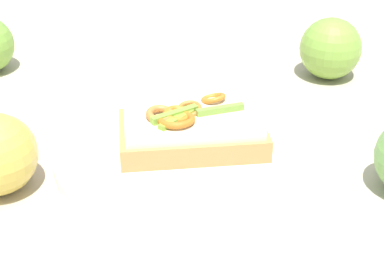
{
  "coord_description": "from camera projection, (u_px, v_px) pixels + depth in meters",
  "views": [
    {
      "loc": [
        0.24,
        0.47,
        0.33
      ],
      "look_at": [
        0.0,
        0.0,
        0.03
      ],
      "focal_mm": 54.15,
      "sensor_mm": 36.0,
      "label": 1
    }
  ],
  "objects": [
    {
      "name": "ground_plane",
      "position": [
        192.0,
        155.0,
        0.62
      ],
      "size": [
        2.0,
        2.0,
        0.0
      ],
      "primitive_type": "plane",
      "color": "#C0B39A",
      "rests_on": "ground"
    },
    {
      "name": "plate",
      "position": [
        192.0,
        150.0,
        0.61
      ],
      "size": [
        0.29,
        0.29,
        0.01
      ],
      "primitive_type": "cylinder",
      "color": "white",
      "rests_on": "ground_plane"
    },
    {
      "name": "sandwich",
      "position": [
        191.0,
        129.0,
        0.6
      ],
      "size": [
        0.17,
        0.14,
        0.05
      ],
      "rotation": [
        0.0,
        0.0,
        2.79
      ],
      "color": "tan",
      "rests_on": "plate"
    },
    {
      "name": "apple_1",
      "position": [
        330.0,
        49.0,
        0.77
      ],
      "size": [
        0.12,
        0.12,
        0.08
      ],
      "primitive_type": "sphere",
      "rotation": [
        0.0,
        0.0,
        2.27
      ],
      "color": "#7DAC3F",
      "rests_on": "ground_plane"
    }
  ]
}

